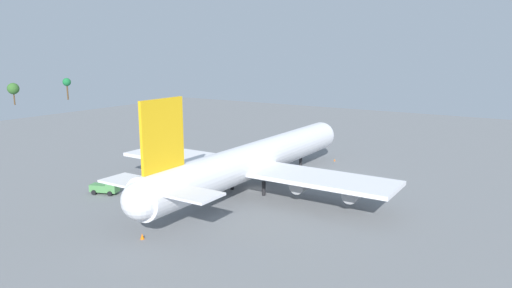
% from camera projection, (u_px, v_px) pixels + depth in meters
% --- Properties ---
extents(ground_plane, '(262.16, 262.16, 0.00)m').
position_uv_depth(ground_plane, '(256.00, 188.00, 89.45)').
color(ground_plane, slate).
extents(cargo_airplane, '(65.54, 55.96, 19.64)m').
position_uv_depth(cargo_airplane, '(255.00, 160.00, 88.13)').
color(cargo_airplane, silver).
rests_on(cargo_airplane, ground_plane).
extents(cargo_loader, '(3.71, 5.66, 2.54)m').
position_uv_depth(cargo_loader, '(106.00, 187.00, 85.79)').
color(cargo_loader, '#4C8C4C').
rests_on(cargo_loader, ground_plane).
extents(safety_cone_nose, '(0.39, 0.39, 0.55)m').
position_uv_depth(safety_cone_nose, '(335.00, 160.00, 111.72)').
color(safety_cone_nose, orange).
rests_on(safety_cone_nose, ground_plane).
extents(safety_cone_tail, '(0.59, 0.59, 0.84)m').
position_uv_depth(safety_cone_tail, '(142.00, 236.00, 65.19)').
color(safety_cone_tail, orange).
rests_on(safety_cone_tail, ground_plane).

